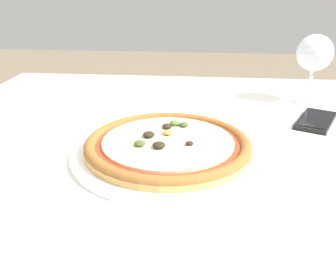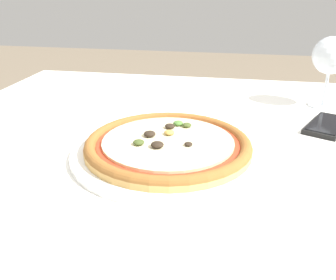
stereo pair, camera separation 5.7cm
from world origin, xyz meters
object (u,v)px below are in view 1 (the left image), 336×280
object	(u,v)px
dining_table	(229,170)
cell_phone	(316,120)
wine_glass_far_left	(315,54)
pizza_plate	(168,147)

from	to	relation	value
dining_table	cell_phone	xyz separation A→B (m)	(0.20, 0.09, 0.09)
wine_glass_far_left	cell_phone	size ratio (longest dim) A/B	1.10
wine_glass_far_left	cell_phone	world-z (taller)	wine_glass_far_left
pizza_plate	wine_glass_far_left	distance (m)	0.51
cell_phone	pizza_plate	bearing A→B (deg)	-148.10
pizza_plate	wine_glass_far_left	bearing A→B (deg)	46.46
dining_table	pizza_plate	world-z (taller)	pizza_plate
dining_table	cell_phone	bearing A→B (deg)	24.60
cell_phone	dining_table	bearing A→B (deg)	-155.40
dining_table	pizza_plate	xyz separation A→B (m)	(-0.12, -0.11, 0.10)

